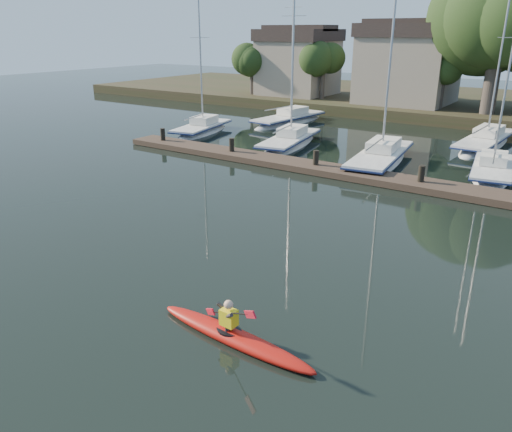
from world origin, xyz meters
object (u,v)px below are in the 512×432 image
Objects in this scene: sailboat_3 at (490,179)px; sailboat_5 at (289,125)px; sailboat_6 at (484,149)px; dock at (365,176)px; kayak at (233,334)px; sailboat_0 at (202,135)px; sailboat_1 at (289,148)px; sailboat_2 at (380,166)px.

sailboat_5 reaches higher than sailboat_3.
sailboat_3 is 8.12m from sailboat_6.
sailboat_3 reaches higher than dock.
sailboat_0 is (-18.87, 21.11, -0.40)m from kayak.
sailboat_3 is (13.18, -0.25, 0.01)m from sailboat_1.
sailboat_6 reaches higher than sailboat_0.
sailboat_6 reaches higher than kayak.
dock is 17.76m from sailboat_5.
sailboat_1 is at bearing -53.19° from sailboat_5.
sailboat_3 is (5.53, 4.68, -0.39)m from dock.
sailboat_6 reaches higher than sailboat_3.
sailboat_5 is at bearing 111.18° from sailboat_1.
sailboat_6 is (11.31, 7.65, 0.00)m from sailboat_1.
sailboat_1 is (-7.65, 4.93, -0.40)m from dock.
sailboat_1 is 13.19m from sailboat_3.
sailboat_1 is 9.12m from sailboat_5.
sailboat_2 is at bearing 103.33° from kayak.
sailboat_3 is at bearing -73.35° from sailboat_6.
sailboat_1 is (8.11, -0.14, 0.00)m from sailboat_0.
sailboat_5 reaches higher than sailboat_1.
kayak is 23.57m from sailboat_1.
kayak is 20.87m from sailboat_3.
sailboat_1 is at bearing 119.92° from kayak.
sailboat_2 reaches higher than dock.
sailboat_1 is at bearing 147.21° from dock.
sailboat_2 is (-0.60, 3.81, -0.41)m from dock.
sailboat_3 is at bearing -12.85° from sailboat_0.
sailboat_1 is at bearing -12.79° from sailboat_0.
sailboat_3 is (2.43, 20.72, -0.38)m from kayak.
sailboat_5 reaches higher than sailboat_0.
sailboat_1 reaches higher than kayak.
sailboat_3 is at bearing 40.25° from dock.
sailboat_5 is at bearing 134.14° from dock.
sailboat_0 is 8.11m from sailboat_1.
sailboat_6 reaches higher than sailboat_5.
sailboat_6 is at bearing 5.14° from sailboat_5.
kayak is 28.32m from sailboat_0.
sailboat_0 is 0.74× the size of sailboat_6.
sailboat_2 reaches higher than sailboat_3.
sailboat_0 is at bearing -108.18° from sailboat_5.
sailboat_6 is (3.66, 12.58, -0.40)m from dock.
sailboat_5 is (-17.89, 8.06, -0.01)m from sailboat_3.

